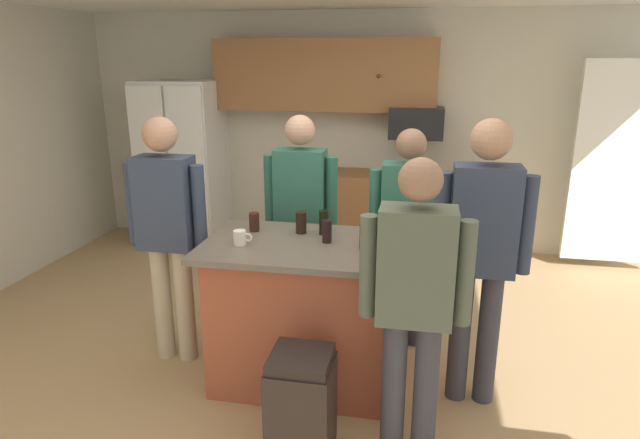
{
  "coord_description": "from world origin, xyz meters",
  "views": [
    {
      "loc": [
        0.71,
        -3.35,
        2.11
      ],
      "look_at": [
        0.03,
        0.13,
        1.05
      ],
      "focal_mm": 30.6,
      "sensor_mm": 36.0,
      "label": 1
    }
  ],
  "objects_px": {
    "mug_ceramic_white": "(240,238)",
    "glass_short_whisky": "(327,231)",
    "kitchen_island": "(311,313)",
    "person_host_foreground": "(407,225)",
    "trash_bin": "(301,404)",
    "person_guest_right": "(167,225)",
    "person_guest_by_door": "(415,294)",
    "refrigerator": "(183,165)",
    "tumbler_amber": "(324,222)",
    "person_elder_center": "(301,209)",
    "glass_stout_tall": "(365,237)",
    "glass_dark_ale": "(301,222)",
    "microwave_over_range": "(416,123)",
    "mug_blue_stoneware": "(387,243)",
    "glass_pilsner": "(254,222)",
    "person_guest_left": "(482,245)"
  },
  "relations": [
    {
      "from": "mug_ceramic_white",
      "to": "glass_short_whisky",
      "type": "relative_size",
      "value": 0.83
    },
    {
      "from": "kitchen_island",
      "to": "person_host_foreground",
      "type": "bearing_deg",
      "value": 47.9
    },
    {
      "from": "mug_ceramic_white",
      "to": "trash_bin",
      "type": "xyz_separation_m",
      "value": [
        0.52,
        -0.6,
        -0.72
      ]
    },
    {
      "from": "mug_ceramic_white",
      "to": "glass_short_whisky",
      "type": "bearing_deg",
      "value": 15.72
    },
    {
      "from": "mug_ceramic_white",
      "to": "trash_bin",
      "type": "height_order",
      "value": "mug_ceramic_white"
    },
    {
      "from": "person_guest_right",
      "to": "person_guest_by_door",
      "type": "bearing_deg",
      "value": -16.55
    },
    {
      "from": "refrigerator",
      "to": "person_guest_right",
      "type": "xyz_separation_m",
      "value": [
        1.0,
        -2.44,
        0.08
      ]
    },
    {
      "from": "mug_ceramic_white",
      "to": "tumbler_amber",
      "type": "xyz_separation_m",
      "value": [
        0.47,
        0.31,
        0.04
      ]
    },
    {
      "from": "person_elder_center",
      "to": "person_guest_by_door",
      "type": "bearing_deg",
      "value": 16.17
    },
    {
      "from": "kitchen_island",
      "to": "person_elder_center",
      "type": "height_order",
      "value": "person_elder_center"
    },
    {
      "from": "person_elder_center",
      "to": "person_host_foreground",
      "type": "bearing_deg",
      "value": 64.63
    },
    {
      "from": "person_guest_right",
      "to": "glass_stout_tall",
      "type": "height_order",
      "value": "person_guest_right"
    },
    {
      "from": "refrigerator",
      "to": "trash_bin",
      "type": "height_order",
      "value": "refrigerator"
    },
    {
      "from": "kitchen_island",
      "to": "tumbler_amber",
      "type": "bearing_deg",
      "value": 77.83
    },
    {
      "from": "person_guest_by_door",
      "to": "person_host_foreground",
      "type": "bearing_deg",
      "value": -44.24
    },
    {
      "from": "glass_dark_ale",
      "to": "person_guest_right",
      "type": "bearing_deg",
      "value": -174.36
    },
    {
      "from": "mug_ceramic_white",
      "to": "trash_bin",
      "type": "distance_m",
      "value": 1.07
    },
    {
      "from": "tumbler_amber",
      "to": "refrigerator",
      "type": "bearing_deg",
      "value": 131.46
    },
    {
      "from": "microwave_over_range",
      "to": "mug_blue_stoneware",
      "type": "height_order",
      "value": "microwave_over_range"
    },
    {
      "from": "refrigerator",
      "to": "person_guest_right",
      "type": "height_order",
      "value": "refrigerator"
    },
    {
      "from": "person_host_foreground",
      "to": "person_guest_by_door",
      "type": "relative_size",
      "value": 0.99
    },
    {
      "from": "person_elder_center",
      "to": "glass_stout_tall",
      "type": "relative_size",
      "value": 11.45
    },
    {
      "from": "trash_bin",
      "to": "tumbler_amber",
      "type": "bearing_deg",
      "value": 93.03
    },
    {
      "from": "microwave_over_range",
      "to": "glass_stout_tall",
      "type": "xyz_separation_m",
      "value": [
        -0.22,
        -2.7,
        -0.4
      ]
    },
    {
      "from": "microwave_over_range",
      "to": "person_elder_center",
      "type": "bearing_deg",
      "value": -112.93
    },
    {
      "from": "tumbler_amber",
      "to": "person_host_foreground",
      "type": "bearing_deg",
      "value": 39.31
    },
    {
      "from": "mug_ceramic_white",
      "to": "glass_pilsner",
      "type": "relative_size",
      "value": 0.96
    },
    {
      "from": "person_elder_center",
      "to": "tumbler_amber",
      "type": "xyz_separation_m",
      "value": [
        0.28,
        -0.55,
        0.08
      ]
    },
    {
      "from": "person_guest_right",
      "to": "person_guest_left",
      "type": "bearing_deg",
      "value": 2.86
    },
    {
      "from": "kitchen_island",
      "to": "person_guest_right",
      "type": "xyz_separation_m",
      "value": [
        -1.03,
        0.11,
        0.52
      ]
    },
    {
      "from": "kitchen_island",
      "to": "mug_ceramic_white",
      "type": "bearing_deg",
      "value": -166.29
    },
    {
      "from": "kitchen_island",
      "to": "glass_short_whisky",
      "type": "distance_m",
      "value": 0.57
    },
    {
      "from": "mug_ceramic_white",
      "to": "glass_stout_tall",
      "type": "bearing_deg",
      "value": 5.25
    },
    {
      "from": "person_guest_left",
      "to": "mug_blue_stoneware",
      "type": "bearing_deg",
      "value": 4.68
    },
    {
      "from": "person_guest_left",
      "to": "glass_pilsner",
      "type": "xyz_separation_m",
      "value": [
        -1.47,
        0.19,
        0.0
      ]
    },
    {
      "from": "tumbler_amber",
      "to": "glass_short_whisky",
      "type": "bearing_deg",
      "value": -72.28
    },
    {
      "from": "person_host_foreground",
      "to": "glass_short_whisky",
      "type": "distance_m",
      "value": 0.78
    },
    {
      "from": "person_guest_by_door",
      "to": "trash_bin",
      "type": "distance_m",
      "value": 0.87
    },
    {
      "from": "person_guest_right",
      "to": "person_guest_left",
      "type": "relative_size",
      "value": 0.98
    },
    {
      "from": "kitchen_island",
      "to": "trash_bin",
      "type": "relative_size",
      "value": 2.25
    },
    {
      "from": "person_guest_right",
      "to": "glass_pilsner",
      "type": "bearing_deg",
      "value": 13.19
    },
    {
      "from": "glass_dark_ale",
      "to": "glass_pilsner",
      "type": "height_order",
      "value": "glass_dark_ale"
    },
    {
      "from": "person_guest_left",
      "to": "mug_ceramic_white",
      "type": "bearing_deg",
      "value": 4.2
    },
    {
      "from": "glass_dark_ale",
      "to": "trash_bin",
      "type": "height_order",
      "value": "glass_dark_ale"
    },
    {
      "from": "mug_blue_stoneware",
      "to": "glass_dark_ale",
      "type": "xyz_separation_m",
      "value": [
        -0.59,
        0.25,
        0.02
      ]
    },
    {
      "from": "person_guest_right",
      "to": "tumbler_amber",
      "type": "relative_size",
      "value": 10.6
    },
    {
      "from": "person_elder_center",
      "to": "glass_short_whisky",
      "type": "bearing_deg",
      "value": 7.56
    },
    {
      "from": "glass_stout_tall",
      "to": "person_guest_right",
      "type": "bearing_deg",
      "value": 174.06
    },
    {
      "from": "glass_dark_ale",
      "to": "trash_bin",
      "type": "xyz_separation_m",
      "value": [
        0.2,
        -0.9,
        -0.75
      ]
    },
    {
      "from": "refrigerator",
      "to": "mug_blue_stoneware",
      "type": "bearing_deg",
      "value": -45.97
    }
  ]
}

